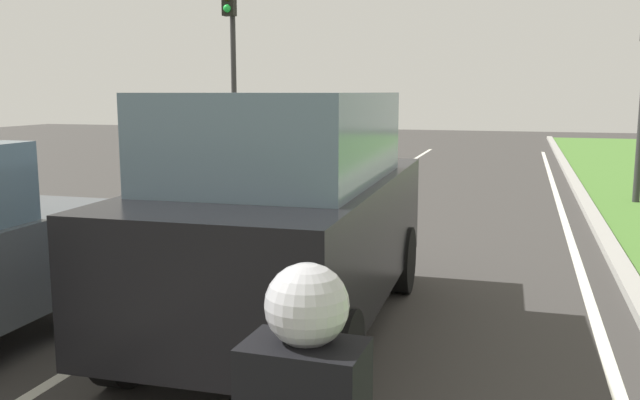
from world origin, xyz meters
The scene contains 6 objects.
ground_plane centered at (0.00, 14.00, 0.00)m, with size 60.00×60.00×0.00m, color #383533.
lane_line_center centered at (-0.70, 14.00, 0.00)m, with size 0.12×32.00×0.01m, color silver.
lane_line_right_edge centered at (3.60, 14.00, 0.00)m, with size 0.12×32.00×0.01m, color silver.
curb_right centered at (4.10, 14.00, 0.06)m, with size 0.24×48.00×0.12m, color #9E9B93.
car_suv_ahead centered at (0.71, 8.62, 1.17)m, with size 2.06×4.55×2.28m.
traffic_light_overhead_left centered at (-4.53, 19.22, 3.61)m, with size 0.32×0.50×5.37m.
Camera 1 is at (2.80, 2.71, 2.29)m, focal length 37.93 mm.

